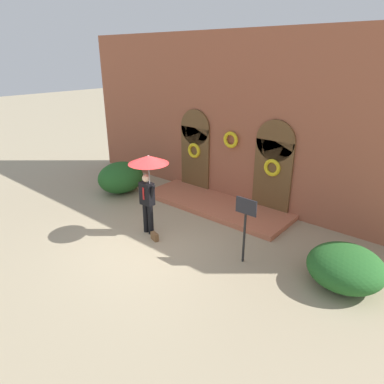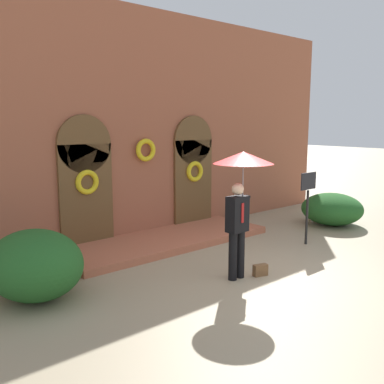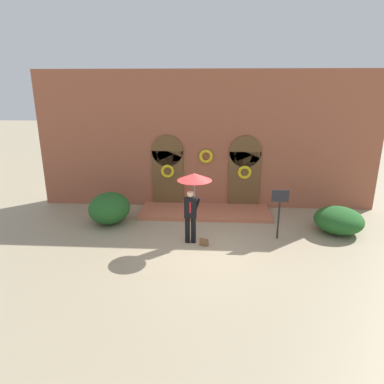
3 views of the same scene
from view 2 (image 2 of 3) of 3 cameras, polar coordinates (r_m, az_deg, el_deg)
name	(u,v)px [view 2 (image 2 of 3)]	position (r m, az deg, el deg)	size (l,w,h in m)	color
ground_plane	(265,278)	(8.26, 9.73, -11.27)	(80.00, 80.00, 0.00)	tan
building_facade	(138,130)	(10.84, -7.17, 8.17)	(14.00, 2.30, 5.60)	#9E563D
person_with_umbrella	(242,176)	(7.79, 6.65, 2.08)	(1.10, 1.10, 2.36)	black
handbag	(260,270)	(8.34, 9.10, -10.25)	(0.28, 0.12, 0.22)	brown
sign_post	(308,196)	(10.40, 15.19, -0.53)	(0.56, 0.06, 1.72)	black
shrub_left	(35,265)	(7.58, -20.20, -9.06)	(1.51, 1.78, 1.14)	#235B23
shrub_right	(332,209)	(12.75, 18.16, -2.16)	(1.68, 1.71, 0.89)	#235B23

